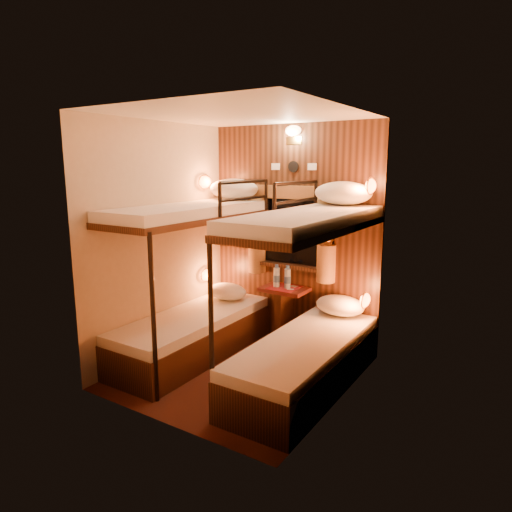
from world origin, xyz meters
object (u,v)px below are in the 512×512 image
Objects in this scene: bunk_right at (306,328)px; bottle_right at (287,279)px; bunk_left at (193,304)px; table at (284,308)px; bottle_left at (277,277)px.

bunk_right is 7.47× the size of bottle_right.
bunk_left reaches higher than bottle_right.
table is (0.65, 0.78, -0.14)m from bunk_left.
bunk_left is at bearing -126.49° from bottle_left.
bunk_left is 7.47× the size of bottle_right.
bunk_left reaches higher than table.
bunk_right is 7.51× the size of bottle_left.
bunk_left and bunk_right have the same top height.
bunk_right is (1.30, 0.00, 0.00)m from bunk_left.
bunk_left is 7.51× the size of bottle_left.
bottle_right is at bearing 128.13° from bunk_right.
bunk_right reaches higher than table.
bottle_right is (-0.61, 0.78, 0.20)m from bunk_right.
bottle_left is 0.13m from bottle_right.
bunk_left is 1.30m from bunk_right.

